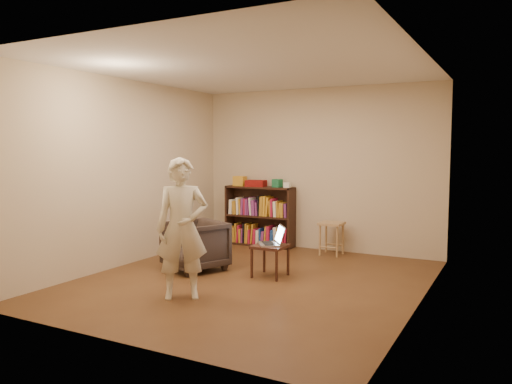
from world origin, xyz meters
The scene contains 15 objects.
floor centered at (0.00, 0.00, 0.00)m, with size 4.50×4.50×0.00m, color #4D2E18.
ceiling centered at (0.00, 0.00, 2.60)m, with size 4.50×4.50×0.00m, color silver.
wall_back centered at (0.00, 2.25, 1.30)m, with size 4.00×4.00×0.00m, color #C8B397.
wall_left centered at (-2.00, 0.00, 1.30)m, with size 4.50×4.50×0.00m, color #C8B397.
wall_right centered at (2.00, 0.00, 1.30)m, with size 4.50×4.50×0.00m, color #C8B397.
bookshelf centered at (-0.97, 2.09, 0.44)m, with size 1.20×0.30×1.00m.
box_yellow centered at (-1.35, 2.07, 1.08)m, with size 0.20×0.15×0.16m, color gold.
red_cloth centered at (-1.03, 2.06, 1.05)m, with size 0.32×0.23×0.11m, color maroon.
box_green centered at (-0.65, 2.09, 1.07)m, with size 0.13×0.13×0.13m, color #1C6A40.
box_white centered at (-0.47, 2.10, 1.04)m, with size 0.10×0.10×0.08m, color white.
stool centered at (0.36, 1.94, 0.41)m, with size 0.35×0.35×0.50m.
armchair centered at (-0.95, 0.15, 0.33)m, with size 0.71×0.73×0.67m, color #302620.
side_table centered at (0.10, 0.31, 0.34)m, with size 0.40×0.40×0.41m.
laptop centered at (0.12, 0.35, 0.47)m, with size 0.45×0.46×0.25m.
person centered at (-0.34, -0.95, 0.77)m, with size 0.56×0.37×1.54m, color beige.
Camera 1 is at (2.88, -5.32, 1.64)m, focal length 35.00 mm.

